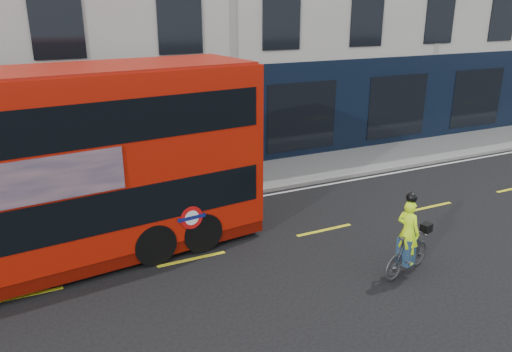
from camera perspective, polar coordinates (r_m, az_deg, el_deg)
ground at (r=13.48m, az=11.32°, el=-8.54°), size 120.00×120.00×0.00m
pavement at (r=18.59m, az=-0.61°, el=-0.13°), size 60.00×3.00×0.12m
kerb at (r=17.32m, az=1.49°, el=-1.58°), size 60.00×0.12×0.13m
road_edge_line at (r=17.09m, az=1.95°, el=-2.08°), size 58.00×0.10×0.01m
lane_dashes at (r=14.56m, az=7.81°, el=-6.14°), size 58.00×0.12×0.01m
bus at (r=12.58m, az=-25.94°, el=-0.01°), size 12.12×3.98×4.80m
cyclist at (r=12.47m, az=16.97°, el=-7.78°), size 1.82×0.95×2.10m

